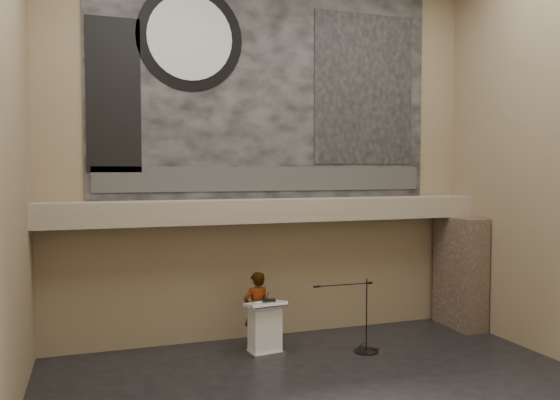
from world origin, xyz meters
name	(u,v)px	position (x,y,z in m)	size (l,w,h in m)	color
wall_back	(269,153)	(0.00, 4.00, 4.25)	(10.00, 0.02, 8.50)	#897357
wall_front	(535,124)	(0.00, -4.00, 4.25)	(10.00, 0.02, 8.50)	#897357
soffit	(274,210)	(0.00, 3.60, 2.95)	(10.00, 0.80, 0.50)	gray
sprinkler_left	(204,225)	(-1.60, 3.55, 2.67)	(0.04, 0.04, 0.06)	#B2893D
sprinkler_right	(352,220)	(1.90, 3.55, 2.67)	(0.04, 0.04, 0.06)	#B2893D
banner	(269,89)	(0.00, 3.97, 5.70)	(8.00, 0.05, 5.00)	black
banner_text_strip	(270,179)	(0.00, 3.93, 3.65)	(7.76, 0.02, 0.55)	#313131
banner_clock_rim	(190,38)	(-1.80, 3.93, 6.70)	(2.30, 2.30, 0.02)	black
banner_clock_face	(190,37)	(-1.80, 3.91, 6.70)	(1.84, 1.84, 0.02)	silver
banner_building_print	(364,89)	(2.40, 3.93, 5.80)	(2.60, 0.02, 3.60)	black
banner_brick_print	(113,95)	(-3.40, 3.93, 5.40)	(1.10, 0.02, 3.20)	black
stone_pier	(460,272)	(4.65, 3.15, 1.35)	(0.60, 1.40, 2.70)	#44342A
lectern	(265,328)	(-0.49, 2.75, 0.55)	(0.85, 0.65, 1.14)	silver
binder	(269,301)	(-0.39, 2.77, 1.12)	(0.28, 0.23, 0.04)	black
papers	(262,303)	(-0.56, 2.71, 1.10)	(0.20, 0.27, 0.01)	silver
speaker_person	(257,310)	(-0.55, 3.16, 0.83)	(0.61, 0.40, 1.67)	silver
mic_stand	(364,341)	(1.55, 2.21, 0.23)	(1.45, 0.52, 1.56)	black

